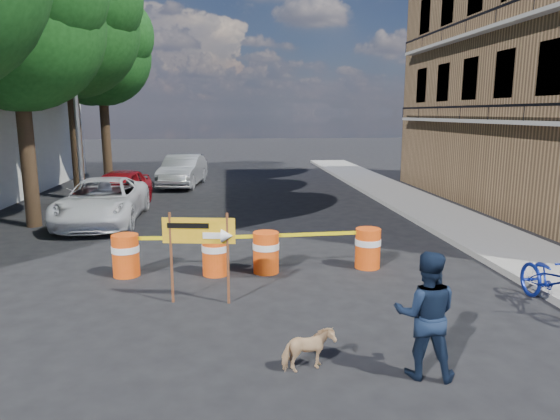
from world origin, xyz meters
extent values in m
plane|color=black|center=(0.00, 0.00, 0.00)|extent=(120.00, 120.00, 0.00)
cube|color=gray|center=(6.20, 6.00, 0.07)|extent=(2.40, 40.00, 0.15)
cylinder|color=#332316|center=(-6.80, 7.00, 2.38)|extent=(0.44, 0.44, 4.76)
sphere|color=#144714|center=(-6.80, 7.00, 5.95)|extent=(5.00, 5.00, 5.00)
sphere|color=#144714|center=(-7.55, 7.62, 5.27)|extent=(3.50, 3.50, 3.50)
cylinder|color=#332316|center=(-6.80, 12.00, 2.66)|extent=(0.44, 0.44, 5.32)
sphere|color=#144714|center=(-6.80, 12.00, 6.65)|extent=(5.40, 5.40, 5.40)
sphere|color=#144714|center=(-7.61, 12.68, 5.89)|extent=(3.78, 3.78, 3.78)
cylinder|color=#332316|center=(-6.80, 17.00, 2.46)|extent=(0.44, 0.44, 4.93)
sphere|color=#144714|center=(-6.80, 17.00, 6.16)|extent=(4.80, 4.80, 4.80)
sphere|color=#144714|center=(-5.96, 16.52, 7.04)|extent=(3.60, 3.60, 3.60)
sphere|color=#144714|center=(-7.52, 17.60, 5.46)|extent=(3.36, 3.36, 3.36)
cylinder|color=gray|center=(-6.00, 9.50, 4.00)|extent=(0.16, 0.16, 8.00)
cylinder|color=#E54E0D|center=(-3.05, 1.83, 0.45)|extent=(0.56, 0.56, 0.90)
cylinder|color=white|center=(-3.05, 1.83, 0.60)|extent=(0.58, 0.58, 0.14)
cylinder|color=#E54E0D|center=(-1.15, 1.71, 0.45)|extent=(0.56, 0.56, 0.90)
cylinder|color=white|center=(-1.15, 1.71, 0.60)|extent=(0.58, 0.58, 0.14)
cylinder|color=#E54E0D|center=(-0.06, 1.74, 0.45)|extent=(0.56, 0.56, 0.90)
cylinder|color=white|center=(-0.06, 1.74, 0.60)|extent=(0.58, 0.58, 0.14)
cylinder|color=#E54E0D|center=(2.24, 1.84, 0.45)|extent=(0.56, 0.56, 0.90)
cylinder|color=white|center=(2.24, 1.84, 0.60)|extent=(0.58, 0.58, 0.14)
cylinder|color=#592D19|center=(-1.90, 0.17, 0.85)|extent=(0.05, 0.05, 1.69)
cylinder|color=#592D19|center=(-0.88, 0.01, 0.85)|extent=(0.05, 0.05, 1.69)
cube|color=gold|center=(-1.39, 0.09, 1.36)|extent=(1.30, 0.23, 0.47)
cube|color=white|center=(-1.14, 0.03, 1.28)|extent=(0.37, 0.07, 0.11)
cone|color=white|center=(-0.88, -0.01, 1.28)|extent=(0.24, 0.27, 0.24)
cube|color=black|center=(-1.58, 0.10, 1.46)|extent=(0.74, 0.13, 0.09)
imported|color=#101B31|center=(1.67, -2.83, 0.85)|extent=(0.98, 0.86, 1.70)
imported|color=navy|center=(4.80, -0.88, 0.97)|extent=(0.71, 1.05, 1.94)
imported|color=tan|center=(0.17, -2.55, 0.30)|extent=(0.77, 0.50, 0.60)
imported|color=white|center=(-4.80, 7.32, 0.70)|extent=(2.38, 5.05, 1.40)
imported|color=maroon|center=(-4.80, 9.85, 0.70)|extent=(2.10, 4.28, 1.41)
imported|color=silver|center=(-2.94, 15.26, 0.74)|extent=(2.16, 4.66, 1.48)
camera|label=1|loc=(-0.86, -8.69, 3.43)|focal=32.00mm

